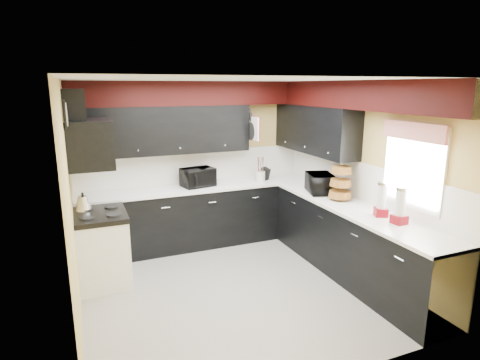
# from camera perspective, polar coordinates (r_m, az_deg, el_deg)

# --- Properties ---
(ground) EXTENTS (3.60, 3.60, 0.00)m
(ground) POSITION_cam_1_polar(r_m,az_deg,el_deg) (5.16, -0.52, -14.87)
(ground) COLOR gray
(ground) RESTS_ON ground
(wall_back) EXTENTS (3.60, 0.06, 2.50)m
(wall_back) POSITION_cam_1_polar(r_m,az_deg,el_deg) (6.37, -6.59, 2.47)
(wall_back) COLOR #E0C666
(wall_back) RESTS_ON ground
(wall_right) EXTENTS (0.06, 3.60, 2.50)m
(wall_right) POSITION_cam_1_polar(r_m,az_deg,el_deg) (5.61, 16.78, 0.50)
(wall_right) COLOR #E0C666
(wall_right) RESTS_ON ground
(wall_left) EXTENTS (0.06, 3.60, 2.50)m
(wall_left) POSITION_cam_1_polar(r_m,az_deg,el_deg) (4.39, -22.96, -3.47)
(wall_left) COLOR #E0C666
(wall_left) RESTS_ON ground
(ceiling) EXTENTS (3.60, 3.60, 0.06)m
(ceiling) POSITION_cam_1_polar(r_m,az_deg,el_deg) (4.55, -0.59, 14.09)
(ceiling) COLOR white
(ceiling) RESTS_ON wall_back
(cab_back) EXTENTS (3.60, 0.60, 0.90)m
(cab_back) POSITION_cam_1_polar(r_m,az_deg,el_deg) (6.29, -5.65, -5.18)
(cab_back) COLOR black
(cab_back) RESTS_ON ground
(cab_right) EXTENTS (0.60, 3.00, 0.90)m
(cab_right) POSITION_cam_1_polar(r_m,az_deg,el_deg) (5.44, 15.72, -8.67)
(cab_right) COLOR black
(cab_right) RESTS_ON ground
(counter_back) EXTENTS (3.62, 0.64, 0.04)m
(counter_back) POSITION_cam_1_polar(r_m,az_deg,el_deg) (6.16, -5.74, -1.03)
(counter_back) COLOR white
(counter_back) RESTS_ON cab_back
(counter_right) EXTENTS (0.64, 3.02, 0.04)m
(counter_right) POSITION_cam_1_polar(r_m,az_deg,el_deg) (5.28, 16.04, -3.93)
(counter_right) COLOR white
(counter_right) RESTS_ON cab_right
(splash_back) EXTENTS (3.60, 0.02, 0.50)m
(splash_back) POSITION_cam_1_polar(r_m,az_deg,el_deg) (6.37, -6.55, 1.92)
(splash_back) COLOR white
(splash_back) RESTS_ON counter_back
(splash_right) EXTENTS (0.02, 3.60, 0.50)m
(splash_right) POSITION_cam_1_polar(r_m,az_deg,el_deg) (5.62, 16.66, -0.10)
(splash_right) COLOR white
(splash_right) RESTS_ON counter_right
(upper_back) EXTENTS (2.60, 0.35, 0.70)m
(upper_back) POSITION_cam_1_polar(r_m,az_deg,el_deg) (6.01, -10.89, 6.97)
(upper_back) COLOR black
(upper_back) RESTS_ON wall_back
(upper_right) EXTENTS (0.35, 1.80, 0.70)m
(upper_right) POSITION_cam_1_polar(r_m,az_deg,el_deg) (6.14, 10.54, 7.12)
(upper_right) COLOR black
(upper_right) RESTS_ON wall_right
(soffit_back) EXTENTS (3.60, 0.36, 0.35)m
(soffit_back) POSITION_cam_1_polar(r_m,az_deg,el_deg) (6.09, -6.39, 12.16)
(soffit_back) COLOR black
(soffit_back) RESTS_ON wall_back
(soffit_right) EXTENTS (0.36, 3.24, 0.35)m
(soffit_right) POSITION_cam_1_polar(r_m,az_deg,el_deg) (5.23, 17.26, 11.49)
(soffit_right) COLOR black
(soffit_right) RESTS_ON wall_right
(stove) EXTENTS (0.60, 0.75, 0.86)m
(stove) POSITION_cam_1_polar(r_m,az_deg,el_deg) (5.37, -18.93, -9.41)
(stove) COLOR white
(stove) RESTS_ON ground
(cooktop) EXTENTS (0.62, 0.77, 0.06)m
(cooktop) POSITION_cam_1_polar(r_m,az_deg,el_deg) (5.22, -19.30, -4.73)
(cooktop) COLOR black
(cooktop) RESTS_ON stove
(hood) EXTENTS (0.50, 0.78, 0.55)m
(hood) POSITION_cam_1_polar(r_m,az_deg,el_deg) (5.02, -20.65, 4.93)
(hood) COLOR black
(hood) RESTS_ON wall_left
(hood_duct) EXTENTS (0.24, 0.40, 0.40)m
(hood_duct) POSITION_cam_1_polar(r_m,az_deg,el_deg) (4.98, -22.56, 9.58)
(hood_duct) COLOR black
(hood_duct) RESTS_ON wall_left
(window) EXTENTS (0.03, 0.86, 0.96)m
(window) POSITION_cam_1_polar(r_m,az_deg,el_deg) (4.89, 23.47, 1.74)
(window) COLOR white
(window) RESTS_ON wall_right
(valance) EXTENTS (0.04, 0.88, 0.20)m
(valance) POSITION_cam_1_polar(r_m,az_deg,el_deg) (4.80, 23.45, 6.38)
(valance) COLOR red
(valance) RESTS_ON wall_right
(pan_top) EXTENTS (0.03, 0.22, 0.40)m
(pan_top) POSITION_cam_1_polar(r_m,az_deg,el_deg) (6.31, 1.13, 9.33)
(pan_top) COLOR black
(pan_top) RESTS_ON upper_back
(pan_mid) EXTENTS (0.03, 0.28, 0.46)m
(pan_mid) POSITION_cam_1_polar(r_m,az_deg,el_deg) (6.22, 1.60, 6.95)
(pan_mid) COLOR black
(pan_mid) RESTS_ON upper_back
(pan_low) EXTENTS (0.03, 0.24, 0.42)m
(pan_low) POSITION_cam_1_polar(r_m,az_deg,el_deg) (6.46, 0.65, 6.92)
(pan_low) COLOR black
(pan_low) RESTS_ON upper_back
(cut_board) EXTENTS (0.03, 0.26, 0.35)m
(cut_board) POSITION_cam_1_polar(r_m,az_deg,el_deg) (6.11, 2.15, 7.30)
(cut_board) COLOR white
(cut_board) RESTS_ON upper_back
(baskets) EXTENTS (0.27, 0.27, 0.50)m
(baskets) POSITION_cam_1_polar(r_m,az_deg,el_deg) (5.49, 14.13, -0.34)
(baskets) COLOR brown
(baskets) RESTS_ON upper_right
(clock) EXTENTS (0.03, 0.30, 0.30)m
(clock) POSITION_cam_1_polar(r_m,az_deg,el_deg) (4.49, -23.62, 8.54)
(clock) COLOR black
(clock) RESTS_ON wall_left
(deco_plate) EXTENTS (0.03, 0.24, 0.24)m
(deco_plate) POSITION_cam_1_polar(r_m,az_deg,el_deg) (5.20, 19.71, 10.48)
(deco_plate) COLOR white
(deco_plate) RESTS_ON wall_right
(toaster_oven) EXTENTS (0.54, 0.48, 0.28)m
(toaster_oven) POSITION_cam_1_polar(r_m,az_deg,el_deg) (6.12, -5.96, 0.39)
(toaster_oven) COLOR black
(toaster_oven) RESTS_ON counter_back
(microwave) EXTENTS (0.47, 0.57, 0.27)m
(microwave) POSITION_cam_1_polar(r_m,az_deg,el_deg) (5.83, 11.33, -0.46)
(microwave) COLOR black
(microwave) RESTS_ON counter_right
(utensil_crock) EXTENTS (0.20, 0.20, 0.16)m
(utensil_crock) POSITION_cam_1_polar(r_m,az_deg,el_deg) (6.43, 2.92, 0.55)
(utensil_crock) COLOR silver
(utensil_crock) RESTS_ON counter_back
(knife_block) EXTENTS (0.13, 0.15, 0.20)m
(knife_block) POSITION_cam_1_polar(r_m,az_deg,el_deg) (6.51, 3.58, 0.87)
(knife_block) COLOR black
(knife_block) RESTS_ON counter_back
(kettle) EXTENTS (0.20, 0.20, 0.18)m
(kettle) POSITION_cam_1_polar(r_m,az_deg,el_deg) (5.37, -21.40, -3.08)
(kettle) COLOR silver
(kettle) RESTS_ON cooktop
(dispenser_a) EXTENTS (0.19, 0.19, 0.38)m
(dispenser_a) POSITION_cam_1_polar(r_m,az_deg,el_deg) (4.96, 19.50, -2.77)
(dispenser_a) COLOR maroon
(dispenser_a) RESTS_ON counter_right
(dispenser_b) EXTENTS (0.15, 0.15, 0.39)m
(dispenser_b) POSITION_cam_1_polar(r_m,az_deg,el_deg) (4.76, 21.83, -3.54)
(dispenser_b) COLOR #640004
(dispenser_b) RESTS_ON counter_right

